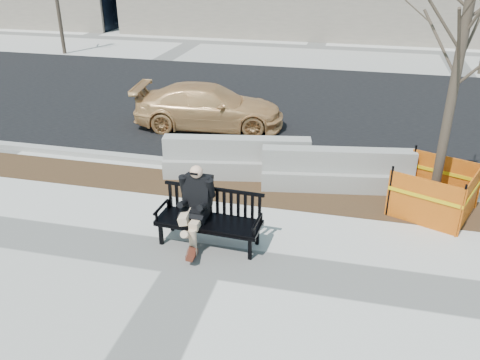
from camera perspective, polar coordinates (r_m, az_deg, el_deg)
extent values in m
plane|color=beige|center=(8.41, -4.77, -8.95)|extent=(120.00, 120.00, 0.00)
cube|color=#47301C|center=(10.56, -0.43, -1.13)|extent=(40.00, 1.20, 0.02)
cube|color=black|center=(16.22, 4.93, 8.52)|extent=(60.00, 10.40, 0.01)
cube|color=#9E9B93|center=(11.37, 0.73, 1.22)|extent=(60.00, 0.25, 0.12)
imported|color=tan|center=(14.21, -3.47, 6.04)|extent=(4.28, 2.16, 1.19)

